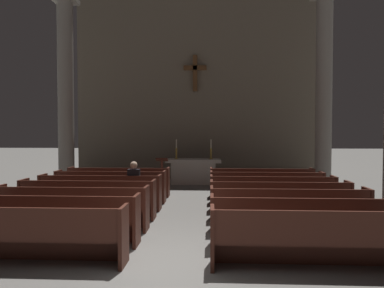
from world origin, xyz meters
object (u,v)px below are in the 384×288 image
Objects in this scene: pew_left_row_3 at (72,208)px; altar at (194,171)px; pew_right_row_4 at (280,201)px; column_right_second at (324,94)px; pew_left_row_1 at (23,235)px; pew_right_row_5 at (272,194)px; pew_right_row_7 at (261,183)px; candlestick_left at (176,153)px; lone_worshipper at (134,184)px; pew_right_row_6 at (266,188)px; pew_right_row_1 at (318,239)px; column_left_second at (66,95)px; lectern at (162,174)px; pew_left_row_7 at (119,182)px; candlestick_right at (211,153)px; pew_left_row_2 at (51,219)px; pew_left_row_5 at (100,192)px; pew_right_row_3 at (289,210)px; pew_left_row_6 at (111,186)px; pew_left_row_4 at (88,199)px.

altar reaches higher than pew_left_row_3.
pew_right_row_4 is 0.46× the size of column_right_second.
pew_left_row_1 is 1.00× the size of pew_left_row_3.
pew_right_row_5 is 2.01m from pew_right_row_7.
candlestick_left is 0.60× the size of lone_worshipper.
pew_right_row_6 is at bearing -59.39° from altar.
pew_right_row_1 is at bearing -90.00° from pew_right_row_7.
column_left_second reaches higher than pew_right_row_4.
column_left_second reaches higher than pew_right_row_1.
pew_right_row_6 is at bearing 14.70° from lone_worshipper.
lectern is 3.68m from lone_worshipper.
candlestick_left reaches higher than pew_right_row_1.
lone_worshipper reaches higher than pew_left_row_7.
pew_left_row_3 is 7.59m from candlestick_right.
pew_left_row_5 is at bearing 90.00° from pew_left_row_2.
candlestick_right is 5.33m from lone_worshipper.
column_left_second is at bearing 180.00° from column_right_second.
pew_right_row_3 is 2.85× the size of lectern.
pew_right_row_6 is at bearing -38.18° from lectern.
altar is (-2.31, 8.93, 0.06)m from pew_right_row_1.
altar reaches higher than pew_left_row_5.
candlestick_left is at bearing 136.10° from pew_right_row_7.
pew_right_row_6 is at bearing 90.00° from pew_right_row_3.
pew_left_row_3 and pew_right_row_1 have the same top height.
pew_right_row_3 is 1.00× the size of pew_right_row_7.
column_right_second reaches higher than pew_left_row_7.
lone_worshipper reaches higher than pew_right_row_5.
candlestick_right reaches higher than pew_left_row_1.
pew_right_row_1 is at bearing -47.46° from pew_left_row_6.
pew_left_row_5 is 1.00× the size of pew_right_row_7.
pew_right_row_3 is at bearing 90.00° from pew_right_row_1.
pew_left_row_5 is 1.00× the size of pew_right_row_6.
candlestick_right reaches higher than pew_right_row_7.
candlestick_left and candlestick_right have the same top height.
altar is at bearing 168.71° from column_right_second.
pew_right_row_4 is at bearing 0.00° from pew_left_row_4.
pew_left_row_2 is at bearing -101.47° from candlestick_left.
pew_left_row_1 and pew_left_row_5 have the same top height.
pew_right_row_3 and pew_right_row_6 have the same top height.
pew_left_row_6 is at bearing -90.00° from pew_left_row_7.
pew_left_row_5 is 1.00× the size of pew_left_row_6.
pew_left_row_4 is at bearing 90.00° from pew_left_row_3.
pew_right_row_4 is (4.62, 2.01, 0.00)m from pew_left_row_2.
pew_left_row_7 is at bearing 156.44° from pew_right_row_5.
pew_left_row_3 is 9.79m from column_right_second.
lone_worshipper reaches higher than pew_right_row_3.
pew_left_row_3 is at bearing -140.22° from column_right_second.
column_left_second is at bearing 130.82° from pew_left_row_6.
pew_left_row_1 and pew_left_row_3 have the same top height.
lone_worshipper is at bearing 132.24° from pew_right_row_1.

